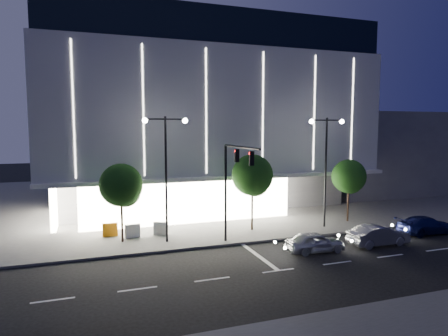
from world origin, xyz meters
TOP-DOWN VIEW (x-y plane):
  - ground at (0.00, 0.00)m, footprint 160.00×160.00m
  - sidewalk_museum at (5.00, 24.00)m, footprint 70.00×40.00m
  - museum at (2.98, 22.31)m, footprint 30.00×25.80m
  - annex_building at (26.00, 24.00)m, footprint 16.00×20.00m
  - traffic_mast at (1.00, 3.34)m, footprint 0.33×5.89m
  - street_lamp_west at (-3.00, 6.00)m, footprint 3.16×0.36m
  - street_lamp_east at (10.00, 6.00)m, footprint 3.16×0.36m
  - tree_left at (-5.97, 7.02)m, footprint 3.02×3.02m
  - tree_mid at (4.03, 7.02)m, footprint 3.25×3.25m
  - tree_right at (13.03, 7.02)m, footprint 2.91×2.91m
  - car_lead at (5.87, 0.82)m, footprint 4.04×1.77m
  - car_second at (10.87, 0.66)m, footprint 4.40×1.54m
  - car_third at (16.47, 1.94)m, footprint 4.77×2.03m
  - barrier_a at (-6.74, 8.72)m, footprint 1.10×0.27m
  - barrier_b at (-5.20, 7.81)m, footprint 1.12×0.35m
  - barrier_d at (-3.11, 7.81)m, footprint 1.11×0.68m

SIDE VIEW (x-z plane):
  - ground at x=0.00m, z-range 0.00..0.00m
  - sidewalk_museum at x=5.00m, z-range 0.00..0.15m
  - barrier_a at x=-6.74m, z-range 0.15..1.15m
  - barrier_b at x=-5.20m, z-range 0.15..1.15m
  - barrier_d at x=-3.11m, z-range 0.15..1.15m
  - car_lead at x=5.87m, z-range 0.00..1.35m
  - car_third at x=16.47m, z-range 0.00..1.37m
  - car_second at x=10.87m, z-range 0.00..1.45m
  - tree_right at x=13.03m, z-range 1.13..6.64m
  - tree_left at x=-5.97m, z-range 1.17..6.90m
  - tree_mid at x=4.03m, z-range 1.26..7.41m
  - annex_building at x=26.00m, z-range 0.00..10.00m
  - traffic_mast at x=1.00m, z-range 1.49..8.56m
  - street_lamp_west at x=-3.00m, z-range 1.46..10.46m
  - street_lamp_east at x=10.00m, z-range 1.46..10.46m
  - museum at x=2.98m, z-range 0.27..18.27m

